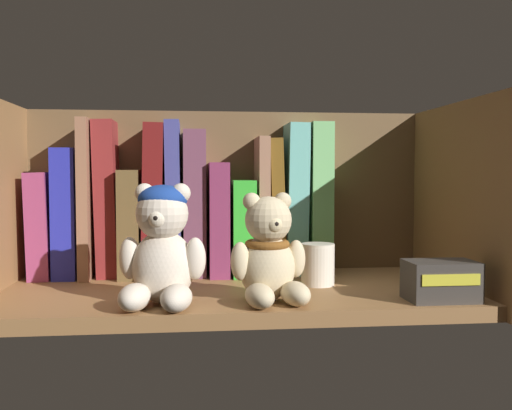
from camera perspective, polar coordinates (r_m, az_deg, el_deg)
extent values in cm
cube|color=olive|center=(82.57, -2.13, -8.92)|extent=(64.69, 30.22, 2.00)
cube|color=brown|center=(96.53, -2.80, 0.78)|extent=(67.09, 1.20, 28.62)
cube|color=olive|center=(89.52, 19.53, 0.43)|extent=(1.60, 32.62, 28.62)
cube|color=#953965|center=(96.62, -20.28, -1.84)|extent=(3.61, 11.50, 16.50)
cube|color=#242AAA|center=(95.61, -18.06, -0.73)|extent=(3.56, 11.34, 20.15)
cube|color=#916349|center=(94.91, -16.25, 0.64)|extent=(1.65, 13.28, 24.67)
cube|color=maroon|center=(94.44, -14.51, 0.62)|extent=(3.75, 9.43, 24.62)
cube|color=brown|center=(94.22, -12.25, -1.72)|extent=(3.24, 13.39, 16.81)
cube|color=maroon|center=(93.68, -10.09, 0.47)|extent=(3.58, 12.92, 24.05)
cube|color=#3C3F88|center=(93.50, -8.19, 0.66)|extent=(2.57, 10.55, 24.59)
cube|color=#6C3C53|center=(93.48, -6.12, 0.23)|extent=(3.50, 11.00, 23.11)
cube|color=#792B51|center=(93.72, -3.79, -1.32)|extent=(3.12, 13.20, 17.98)
cube|color=green|center=(94.07, -1.45, -2.15)|extent=(3.58, 13.83, 15.22)
cube|color=#9A6C52|center=(94.13, 0.46, -0.05)|extent=(1.74, 12.27, 22.08)
cube|color=brown|center=(94.44, 1.90, -0.09)|extent=(2.78, 9.20, 21.96)
cube|color=#6AC0B6|center=(94.88, 3.78, 0.64)|extent=(3.67, 10.20, 24.36)
cube|color=#77C675|center=(95.61, 6.04, 0.70)|extent=(3.41, 10.91, 24.46)
ellipsoid|color=beige|center=(72.91, -9.22, -6.11)|extent=(7.77, 7.13, 9.15)
sphere|color=beige|center=(71.71, -9.35, -0.85)|extent=(6.50, 6.50, 6.50)
sphere|color=beige|center=(72.57, -11.04, 1.18)|extent=(2.44, 2.44, 2.44)
sphere|color=beige|center=(71.55, -7.51, 1.19)|extent=(2.44, 2.44, 2.44)
sphere|color=beige|center=(69.49, -9.77, -1.30)|extent=(2.44, 2.44, 2.44)
sphere|color=black|center=(68.66, -9.94, -1.30)|extent=(0.85, 0.85, 0.85)
ellipsoid|color=beige|center=(69.92, -12.04, -8.99)|extent=(4.64, 6.63, 3.25)
ellipsoid|color=beige|center=(68.76, -7.94, -9.16)|extent=(4.64, 6.63, 3.25)
ellipsoid|color=beige|center=(73.32, -12.46, -5.19)|extent=(3.05, 3.05, 5.28)
ellipsoid|color=beige|center=(71.49, -6.08, -5.34)|extent=(3.05, 3.05, 5.28)
ellipsoid|color=navy|center=(72.05, -9.28, 0.59)|extent=(6.18, 6.18, 3.58)
ellipsoid|color=beige|center=(73.67, 1.13, -6.26)|extent=(7.16, 6.57, 8.42)
sphere|color=beige|center=(72.53, 1.24, -1.48)|extent=(5.99, 5.99, 5.99)
sphere|color=beige|center=(72.14, -0.44, 0.35)|extent=(2.25, 2.25, 2.25)
sphere|color=beige|center=(73.48, 2.68, 0.40)|extent=(2.25, 2.25, 2.25)
sphere|color=beige|center=(70.56, 1.79, -1.90)|extent=(2.25, 2.25, 2.25)
sphere|color=black|center=(69.82, 2.01, -1.90)|extent=(0.79, 0.79, 0.79)
ellipsoid|color=beige|center=(69.73, 0.37, -9.06)|extent=(4.41, 6.17, 2.99)
ellipsoid|color=beige|center=(71.26, 3.95, -8.81)|extent=(4.41, 6.17, 2.99)
ellipsoid|color=beige|center=(72.00, -1.64, -5.63)|extent=(2.87, 2.87, 4.86)
ellipsoid|color=beige|center=(74.41, 4.01, -5.36)|extent=(2.87, 2.87, 4.86)
torus|color=brown|center=(73.24, 1.13, -3.92)|extent=(5.75, 5.75, 1.08)
cylinder|color=silver|center=(84.28, 6.18, -5.90)|extent=(4.86, 4.86, 6.09)
cube|color=#38332D|center=(77.53, 17.94, -7.19)|extent=(8.78, 5.75, 5.09)
cube|color=gold|center=(74.77, 18.88, -7.09)|extent=(7.47, 0.16, 1.43)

